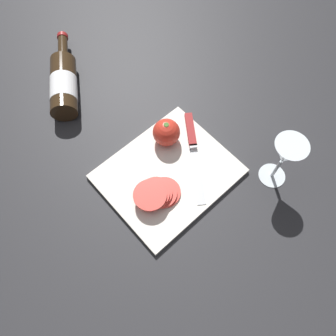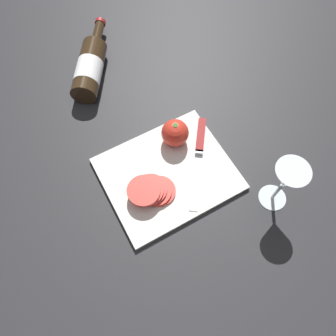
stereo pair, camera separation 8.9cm
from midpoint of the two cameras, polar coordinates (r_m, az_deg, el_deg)
name	(u,v)px [view 1 (the left image)]	position (r m, az deg, el deg)	size (l,w,h in m)	color
ground_plane	(177,179)	(0.93, -1.18, -2.28)	(3.00, 3.00, 0.00)	#28282B
cutting_board	(168,174)	(0.93, -2.74, -1.29)	(0.35, 0.30, 0.01)	silver
wine_bottle	(64,83)	(1.12, -19.98, 13.47)	(0.23, 0.31, 0.08)	#332314
wine_glass	(286,155)	(0.86, 17.09, 1.89)	(0.08, 0.08, 0.17)	silver
whole_tomato	(166,132)	(0.94, -3.02, 5.95)	(0.08, 0.08, 0.08)	red
knife	(192,139)	(0.96, 1.55, 4.86)	(0.19, 0.25, 0.01)	silver
tomato_slice_stack_near	(157,193)	(0.88, -4.83, -4.74)	(0.13, 0.10, 0.04)	#D63D33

